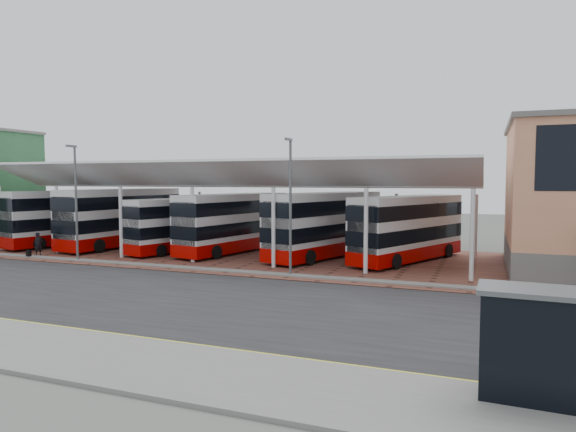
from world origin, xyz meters
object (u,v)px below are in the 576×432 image
at_px(bus_shelter, 566,337).
at_px(bus_3, 233,223).
at_px(bus_1, 122,218).
at_px(bus_5, 408,229).
at_px(pedestrian, 38,244).
at_px(bus_0, 70,218).
at_px(bus_2, 184,225).
at_px(bus_4, 325,225).

bearing_deg(bus_shelter, bus_3, 134.77).
relative_size(bus_1, bus_5, 1.08).
bearing_deg(pedestrian, bus_0, 33.46).
relative_size(bus_0, bus_2, 1.13).
bearing_deg(bus_shelter, pedestrian, 157.57).
bearing_deg(bus_5, bus_shelter, -49.96).
xyz_separation_m(bus_1, bus_5, (23.75, 0.68, -0.17)).
xyz_separation_m(bus_0, bus_shelter, (35.76, -21.01, -0.50)).
bearing_deg(bus_0, bus_1, 18.22).
distance_m(bus_1, bus_4, 17.87).
relative_size(bus_4, pedestrian, 6.75).
bearing_deg(bus_1, pedestrian, -103.08).
xyz_separation_m(bus_4, pedestrian, (-20.18, -6.96, -1.47)).
bearing_deg(bus_shelter, bus_5, 109.16).
distance_m(bus_5, pedestrian, 27.09).
height_order(bus_1, bus_5, bus_1).
bearing_deg(bus_0, bus_3, 15.30).
bearing_deg(bus_5, bus_2, -153.33).
distance_m(bus_0, bus_1, 5.17).
relative_size(bus_1, pedestrian, 6.94).
bearing_deg(pedestrian, bus_shelter, -106.05).
xyz_separation_m(bus_0, pedestrian, (2.84, -6.06, -1.47)).
height_order(bus_4, pedestrian, bus_4).
relative_size(pedestrian, bus_shelter, 0.48).
bearing_deg(pedestrian, bus_5, -66.06).
xyz_separation_m(bus_2, bus_5, (17.32, 1.15, 0.16)).
bearing_deg(bus_3, bus_2, -157.58).
height_order(bus_5, bus_shelter, bus_5).
bearing_deg(bus_5, bus_3, -155.37).
xyz_separation_m(bus_3, bus_5, (13.31, 0.41, -0.02)).
bearing_deg(bus_3, bus_0, -165.13).
bearing_deg(bus_0, bus_2, 12.65).
bearing_deg(pedestrian, bus_2, -46.68).
bearing_deg(bus_2, bus_4, 20.52).
xyz_separation_m(pedestrian, bus_shelter, (32.92, -14.95, 0.97)).
relative_size(bus_5, pedestrian, 6.40).
distance_m(bus_0, bus_2, 11.58).
height_order(bus_3, pedestrian, bus_3).
xyz_separation_m(bus_4, bus_5, (5.88, 0.30, -0.10)).
height_order(bus_2, bus_5, bus_5).
bearing_deg(bus_2, bus_0, -163.48).
height_order(bus_1, pedestrian, bus_1).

